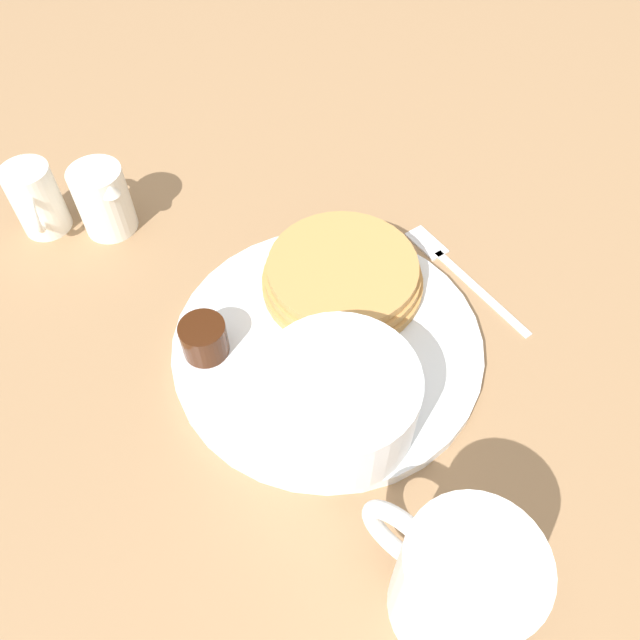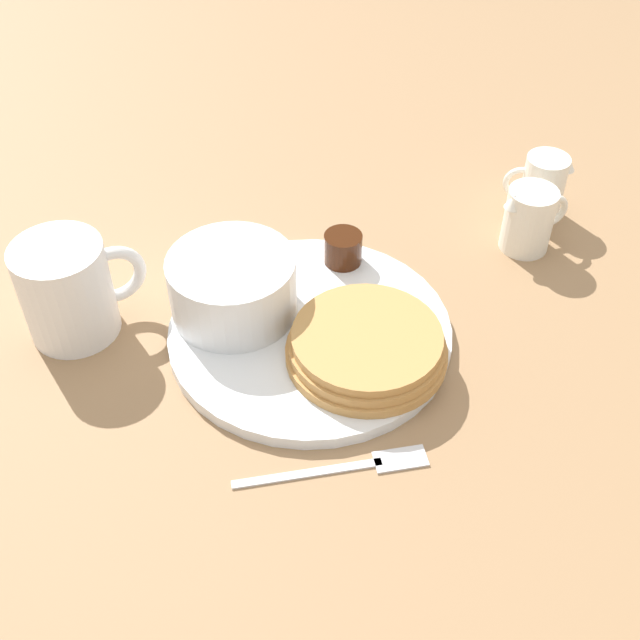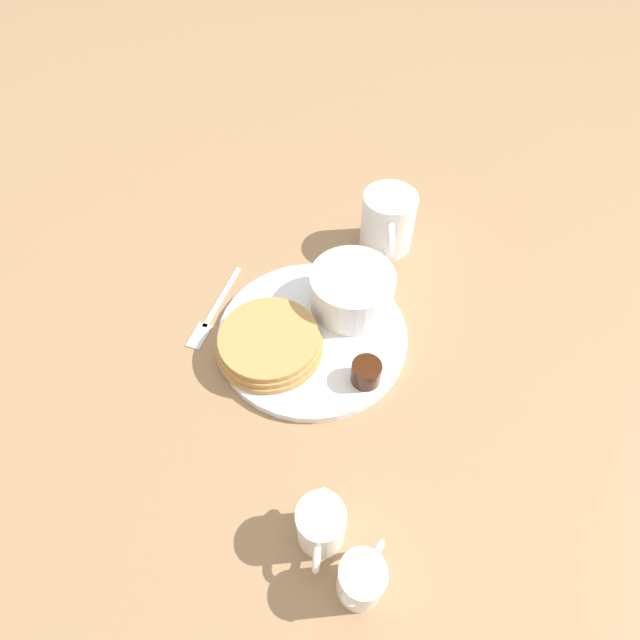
# 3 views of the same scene
# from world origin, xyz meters

# --- Properties ---
(ground_plane) EXTENTS (4.00, 4.00, 0.00)m
(ground_plane) POSITION_xyz_m (0.00, 0.00, 0.00)
(ground_plane) COLOR #93704C
(plate) EXTENTS (0.25, 0.25, 0.01)m
(plate) POSITION_xyz_m (0.00, 0.00, 0.01)
(plate) COLOR white
(plate) RESTS_ON ground_plane
(pancake_stack) EXTENTS (0.14, 0.14, 0.03)m
(pancake_stack) POSITION_xyz_m (0.06, 0.01, 0.03)
(pancake_stack) COLOR #B78447
(pancake_stack) RESTS_ON plate
(bowl) EXTENTS (0.11, 0.11, 0.06)m
(bowl) POSITION_xyz_m (-0.06, -0.03, 0.04)
(bowl) COLOR white
(bowl) RESTS_ON plate
(syrup_cup) EXTENTS (0.04, 0.04, 0.03)m
(syrup_cup) POSITION_xyz_m (-0.05, 0.09, 0.03)
(syrup_cup) COLOR #38190A
(syrup_cup) RESTS_ON plate
(butter_ramekin) EXTENTS (0.04, 0.04, 0.04)m
(butter_ramekin) POSITION_xyz_m (-0.09, -0.03, 0.03)
(butter_ramekin) COLOR white
(butter_ramekin) RESTS_ON plate
(coffee_mug) EXTENTS (0.08, 0.11, 0.09)m
(coffee_mug) POSITION_xyz_m (-0.15, -0.14, 0.05)
(coffee_mug) COLOR white
(coffee_mug) RESTS_ON ground_plane
(creamer_pitcher_near) EXTENTS (0.05, 0.07, 0.07)m
(creamer_pitcher_near) POSITION_xyz_m (0.05, 0.24, 0.03)
(creamer_pitcher_near) COLOR white
(creamer_pitcher_near) RESTS_ON ground_plane
(creamer_pitcher_far) EXTENTS (0.06, 0.05, 0.07)m
(creamer_pitcher_far) POSITION_xyz_m (0.03, 0.30, 0.03)
(creamer_pitcher_far) COLOR white
(creamer_pitcher_far) RESTS_ON ground_plane
(fork) EXTENTS (0.09, 0.13, 0.00)m
(fork) POSITION_xyz_m (0.13, -0.07, 0.00)
(fork) COLOR silver
(fork) RESTS_ON ground_plane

